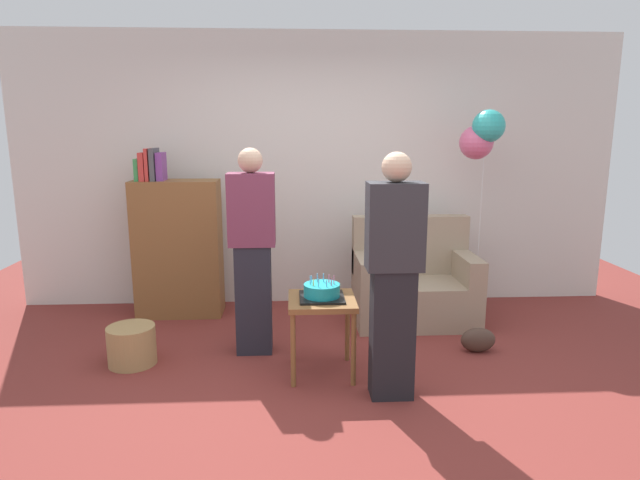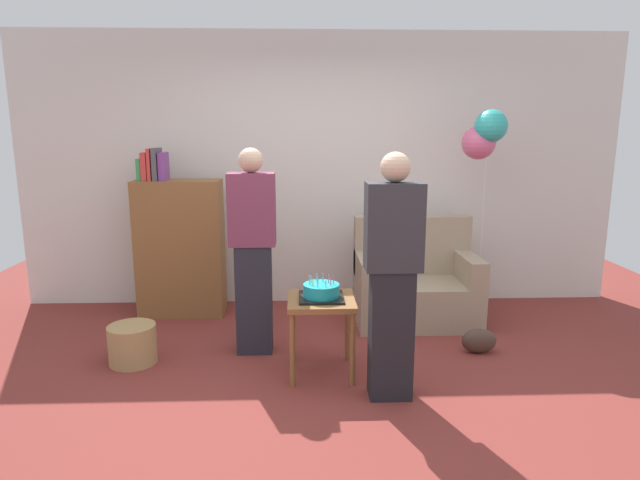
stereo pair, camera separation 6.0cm
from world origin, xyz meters
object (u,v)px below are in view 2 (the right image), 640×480
object	(u,v)px
person_blowing_candles	(253,251)
wicker_basket	(133,344)
side_table	(321,310)
handbag	(479,341)
bookshelf	(180,245)
balloon_bunch	(484,135)
couch	(415,285)
birthday_cake	(321,292)
person_holding_cake	(392,276)

from	to	relation	value
person_blowing_candles	wicker_basket	xyz separation A→B (m)	(-0.92, -0.20, -0.68)
side_table	handbag	xyz separation A→B (m)	(1.28, 0.32, -0.39)
person_blowing_candles	wicker_basket	distance (m)	1.16
bookshelf	person_blowing_candles	size ratio (longest dim) A/B	0.98
wicker_basket	balloon_bunch	size ratio (longest dim) A/B	0.19
couch	bookshelf	world-z (taller)	bookshelf
person_blowing_candles	handbag	size ratio (longest dim) A/B	5.82
couch	birthday_cake	distance (m)	1.45
side_table	wicker_basket	distance (m)	1.50
bookshelf	birthday_cake	world-z (taller)	bookshelf
couch	person_blowing_candles	bearing A→B (deg)	-155.27
person_blowing_candles	person_holding_cake	world-z (taller)	same
birthday_cake	person_holding_cake	size ratio (longest dim) A/B	0.20
couch	side_table	bearing A→B (deg)	-130.21
couch	wicker_basket	bearing A→B (deg)	-160.00
handbag	person_blowing_candles	bearing A→B (deg)	176.57
person_blowing_candles	wicker_basket	world-z (taller)	person_blowing_candles
bookshelf	side_table	distance (m)	1.90
birthday_cake	handbag	size ratio (longest dim) A/B	1.14
wicker_basket	balloon_bunch	bearing A→B (deg)	17.56
side_table	person_holding_cake	world-z (taller)	person_holding_cake
birthday_cake	person_holding_cake	xyz separation A→B (m)	(0.45, -0.37, 0.21)
wicker_basket	handbag	distance (m)	2.72
wicker_basket	handbag	bearing A→B (deg)	1.86
bookshelf	handbag	size ratio (longest dim) A/B	5.70
balloon_bunch	person_blowing_candles	bearing A→B (deg)	-160.03
bookshelf	wicker_basket	bearing A→B (deg)	-96.98
side_table	handbag	world-z (taller)	side_table
person_blowing_candles	side_table	bearing A→B (deg)	-32.67
side_table	balloon_bunch	size ratio (longest dim) A/B	0.30
person_blowing_candles	wicker_basket	bearing A→B (deg)	-161.38
wicker_basket	balloon_bunch	distance (m)	3.47
couch	balloon_bunch	xyz separation A→B (m)	(0.59, 0.08, 1.37)
birthday_cake	person_blowing_candles	size ratio (longest dim) A/B	0.20
person_holding_cake	handbag	size ratio (longest dim) A/B	5.82
side_table	balloon_bunch	xyz separation A→B (m)	(1.51, 1.16, 1.23)
couch	person_holding_cake	xyz separation A→B (m)	(-0.47, -1.45, 0.49)
bookshelf	balloon_bunch	distance (m)	3.00
couch	balloon_bunch	world-z (taller)	balloon_bunch
bookshelf	wicker_basket	size ratio (longest dim) A/B	4.43
handbag	person_holding_cake	bearing A→B (deg)	-140.74
person_holding_cake	handbag	world-z (taller)	person_holding_cake
person_blowing_candles	wicker_basket	size ratio (longest dim) A/B	4.53
couch	bookshelf	size ratio (longest dim) A/B	0.69
birthday_cake	handbag	world-z (taller)	birthday_cake
person_holding_cake	wicker_basket	distance (m)	2.09
birthday_cake	balloon_bunch	xyz separation A→B (m)	(1.51, 1.16, 1.09)
birthday_cake	balloon_bunch	distance (m)	2.20
balloon_bunch	handbag	bearing A→B (deg)	-105.28
side_table	bookshelf	bearing A→B (deg)	133.52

